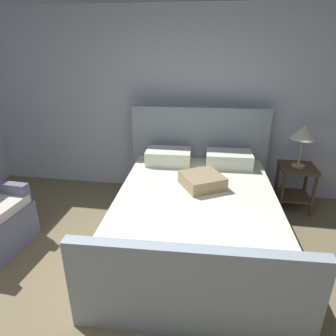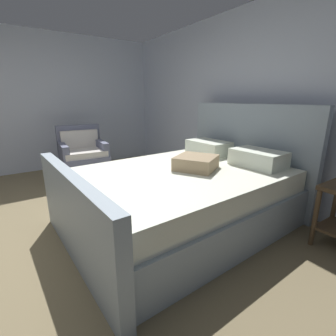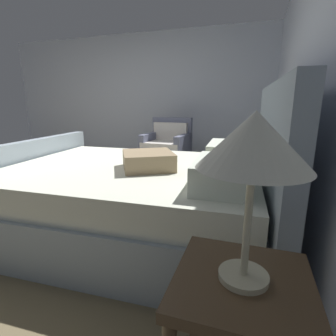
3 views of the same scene
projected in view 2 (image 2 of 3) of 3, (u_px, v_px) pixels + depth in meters
name	position (u px, v px, depth m)	size (l,w,h in m)	color
ground_plane	(22.00, 247.00, 2.32)	(5.44, 5.69, 0.02)	#7A6B4C
wall_back	(239.00, 105.00, 3.53)	(5.56, 0.12, 2.52)	silver
bed	(185.00, 192.00, 2.69)	(1.92, 2.43, 1.29)	#94A3AF
armchair	(83.00, 159.00, 4.21)	(0.78, 0.77, 0.90)	slate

